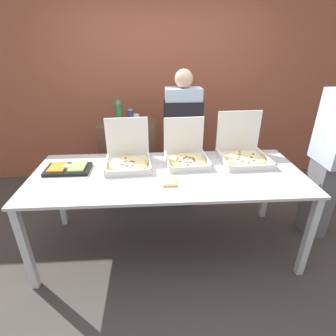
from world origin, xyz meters
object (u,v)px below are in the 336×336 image
at_px(person_server_vest, 182,135).
at_px(veggie_tray, 68,169).
at_px(pizza_box_near_left, 128,157).
at_px(person_guest_plaid, 331,155).
at_px(soda_can_silver, 137,119).
at_px(soda_can_colored, 130,115).
at_px(paper_plate_front_right, 169,182).
at_px(pizza_box_near_right, 186,154).
at_px(soda_bottle, 119,111).
at_px(pizza_box_far_right, 243,152).

bearing_deg(person_server_vest, veggie_tray, 31.18).
relative_size(pizza_box_near_left, person_guest_plaid, 0.26).
height_order(soda_can_silver, soda_can_colored, same).
relative_size(paper_plate_front_right, person_guest_plaid, 0.14).
height_order(pizza_box_near_right, soda_bottle, soda_bottle).
distance_m(pizza_box_near_left, soda_bottle, 0.76).
bearing_deg(soda_can_silver, soda_can_colored, 111.87).
xyz_separation_m(paper_plate_front_right, soda_can_colored, (-0.39, 1.23, 0.26)).
xyz_separation_m(person_server_vest, person_guest_plaid, (1.39, -0.65, -0.02)).
xyz_separation_m(pizza_box_near_left, pizza_box_far_right, (1.14, 0.05, 0.00)).
distance_m(person_server_vest, person_guest_plaid, 1.54).
distance_m(pizza_box_near_left, pizza_box_near_right, 0.57).
relative_size(person_server_vest, person_guest_plaid, 0.95).
bearing_deg(veggie_tray, pizza_box_far_right, 5.37).
bearing_deg(soda_can_silver, soda_bottle, 160.50).
bearing_deg(soda_bottle, pizza_box_far_right, -26.54).
height_order(pizza_box_far_right, soda_can_silver, pizza_box_far_right).
height_order(soda_can_silver, person_guest_plaid, person_guest_plaid).
relative_size(soda_bottle, soda_can_colored, 2.78).
distance_m(pizza_box_near_right, person_server_vest, 0.55).
bearing_deg(person_server_vest, pizza_box_far_right, 136.03).
distance_m(veggie_tray, soda_bottle, 0.96).
bearing_deg(soda_can_colored, pizza_box_near_left, -88.68).
xyz_separation_m(soda_can_silver, soda_can_colored, (-0.08, 0.21, 0.00)).
height_order(pizza_box_near_right, paper_plate_front_right, pizza_box_near_right).
bearing_deg(person_server_vest, pizza_box_near_left, 44.57).
relative_size(pizza_box_far_right, soda_can_silver, 3.94).
bearing_deg(pizza_box_far_right, person_guest_plaid, -10.70).
distance_m(pizza_box_near_right, soda_can_colored, 1.01).
height_order(veggie_tray, soda_bottle, soda_bottle).
distance_m(paper_plate_front_right, soda_can_silver, 1.10).
bearing_deg(veggie_tray, soda_can_silver, 49.86).
bearing_deg(person_guest_plaid, pizza_box_near_left, 87.95).
bearing_deg(veggie_tray, paper_plate_front_right, -17.76).
relative_size(paper_plate_front_right, person_server_vest, 0.15).
relative_size(veggie_tray, soda_bottle, 1.16).
distance_m(pizza_box_near_left, person_server_vest, 0.83).
bearing_deg(person_guest_plaid, soda_can_silver, 70.17).
height_order(soda_bottle, soda_can_silver, soda_bottle).
bearing_deg(pizza_box_far_right, pizza_box_near_left, -179.67).
bearing_deg(veggie_tray, pizza_box_near_left, 10.97).
xyz_separation_m(veggie_tray, soda_bottle, (0.41, 0.80, 0.34)).
xyz_separation_m(pizza_box_far_right, paper_plate_front_right, (-0.77, -0.45, -0.07)).
xyz_separation_m(soda_can_silver, person_guest_plaid, (1.92, -0.69, -0.20)).
distance_m(soda_bottle, soda_can_colored, 0.20).
bearing_deg(soda_bottle, pizza_box_near_right, -42.84).
bearing_deg(soda_bottle, soda_can_colored, 49.07).
distance_m(pizza_box_far_right, person_guest_plaid, 0.85).
bearing_deg(pizza_box_near_right, pizza_box_far_right, -1.99).
bearing_deg(soda_can_silver, pizza_box_near_left, -96.01).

